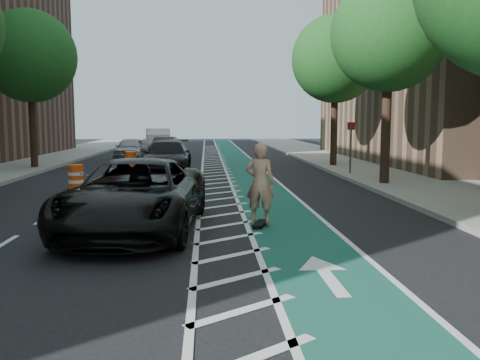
{
  "coord_description": "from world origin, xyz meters",
  "views": [
    {
      "loc": [
        1.02,
        -10.77,
        2.56
      ],
      "look_at": [
        1.84,
        1.58,
        1.1
      ],
      "focal_mm": 38.0,
      "sensor_mm": 36.0,
      "label": 1
    }
  ],
  "objects": [
    {
      "name": "sign_post",
      "position": [
        7.6,
        12.0,
        1.35
      ],
      "size": [
        0.35,
        0.08,
        2.47
      ],
      "color": "#4C4C4C",
      "rests_on": "ground"
    },
    {
      "name": "suv_far",
      "position": [
        -0.87,
        13.91,
        0.79
      ],
      "size": [
        2.23,
        5.46,
        1.58
      ],
      "primitive_type": "imported",
      "rotation": [
        0.0,
        0.0,
        -0.0
      ],
      "color": "black",
      "rests_on": "ground"
    },
    {
      "name": "skateboarder",
      "position": [
        2.3,
        1.2,
        1.07
      ],
      "size": [
        0.81,
        0.66,
        1.92
      ],
      "primitive_type": "imported",
      "rotation": [
        0.0,
        0.0,
        2.81
      ],
      "color": "tan",
      "rests_on": "skateboard"
    },
    {
      "name": "skateboard",
      "position": [
        2.3,
        1.2,
        0.09
      ],
      "size": [
        0.49,
        0.87,
        0.11
      ],
      "rotation": [
        0.0,
        0.0,
        -0.33
      ],
      "color": "black",
      "rests_on": "ground"
    },
    {
      "name": "car_grey",
      "position": [
        -2.06,
        26.94,
        0.68
      ],
      "size": [
        1.96,
        4.26,
        1.35
      ],
      "primitive_type": "imported",
      "rotation": [
        0.0,
        0.0,
        -0.13
      ],
      "color": "#515256",
      "rests_on": "ground"
    },
    {
      "name": "barrel_b",
      "position": [
        -1.8,
        9.5,
        0.44
      ],
      "size": [
        0.69,
        0.69,
        0.93
      ],
      "color": "#DB460B",
      "rests_on": "ground"
    },
    {
      "name": "building_right_far",
      "position": [
        17.5,
        20.0,
        9.5
      ],
      "size": [
        14.0,
        22.0,
        19.0
      ],
      "primitive_type": "cube",
      "color": "#84664C",
      "rests_on": "ground"
    },
    {
      "name": "tree_r_c",
      "position": [
        7.9,
        8.0,
        5.77
      ],
      "size": [
        4.2,
        4.2,
        7.9
      ],
      "color": "#382619",
      "rests_on": "ground"
    },
    {
      "name": "ground",
      "position": [
        0.0,
        0.0,
        0.0
      ],
      "size": [
        120.0,
        120.0,
        0.0
      ],
      "primitive_type": "plane",
      "color": "black",
      "rests_on": "ground"
    },
    {
      "name": "sidewalk_right",
      "position": [
        9.5,
        10.0,
        0.07
      ],
      "size": [
        5.0,
        90.0,
        0.15
      ],
      "primitive_type": "cube",
      "color": "gray",
      "rests_on": "ground"
    },
    {
      "name": "tree_l_d",
      "position": [
        -7.9,
        16.0,
        5.77
      ],
      "size": [
        4.2,
        4.2,
        7.9
      ],
      "color": "#382619",
      "rests_on": "ground"
    },
    {
      "name": "bike_lane",
      "position": [
        3.0,
        10.0,
        0.01
      ],
      "size": [
        2.0,
        90.0,
        0.01
      ],
      "primitive_type": "cube",
      "color": "#17524A",
      "rests_on": "ground"
    },
    {
      "name": "barrel_c",
      "position": [
        -2.76,
        14.82,
        0.48
      ],
      "size": [
        0.74,
        0.74,
        1.01
      ],
      "color": "#FF550D",
      "rests_on": "ground"
    },
    {
      "name": "suv_near",
      "position": [
        -0.61,
        0.94,
        0.83
      ],
      "size": [
        3.27,
        6.2,
        1.66
      ],
      "primitive_type": "imported",
      "rotation": [
        0.0,
        0.0,
        -0.09
      ],
      "color": "black",
      "rests_on": "ground"
    },
    {
      "name": "barrel_a",
      "position": [
        -3.8,
        8.23,
        0.44
      ],
      "size": [
        0.68,
        0.68,
        0.93
      ],
      "color": "#FF480D",
      "rests_on": "ground"
    },
    {
      "name": "buffer_strip",
      "position": [
        1.5,
        10.0,
        0.01
      ],
      "size": [
        1.4,
        90.0,
        0.01
      ],
      "primitive_type": "cube",
      "color": "silver",
      "rests_on": "ground"
    },
    {
      "name": "car_silver",
      "position": [
        -3.93,
        22.73,
        0.72
      ],
      "size": [
        1.74,
        4.24,
        1.44
      ],
      "primitive_type": "imported",
      "rotation": [
        0.0,
        0.0,
        -0.01
      ],
      "color": "#A7A6AC",
      "rests_on": "ground"
    },
    {
      "name": "curb_right",
      "position": [
        7.05,
        10.0,
        0.08
      ],
      "size": [
        0.12,
        90.0,
        0.16
      ],
      "primitive_type": "cube",
      "color": "gray",
      "rests_on": "ground"
    },
    {
      "name": "tree_r_d",
      "position": [
        7.9,
        16.0,
        5.77
      ],
      "size": [
        4.2,
        4.2,
        7.9
      ],
      "color": "#382619",
      "rests_on": "ground"
    },
    {
      "name": "box_truck",
      "position": [
        -3.25,
        34.62,
        0.85
      ],
      "size": [
        2.53,
        4.65,
        1.85
      ],
      "rotation": [
        0.0,
        0.0,
        0.13
      ],
      "color": "white",
      "rests_on": "ground"
    },
    {
      "name": "curb_left",
      "position": [
        -7.05,
        10.0,
        0.08
      ],
      "size": [
        0.12,
        90.0,
        0.16
      ],
      "primitive_type": "cube",
      "color": "gray",
      "rests_on": "ground"
    }
  ]
}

